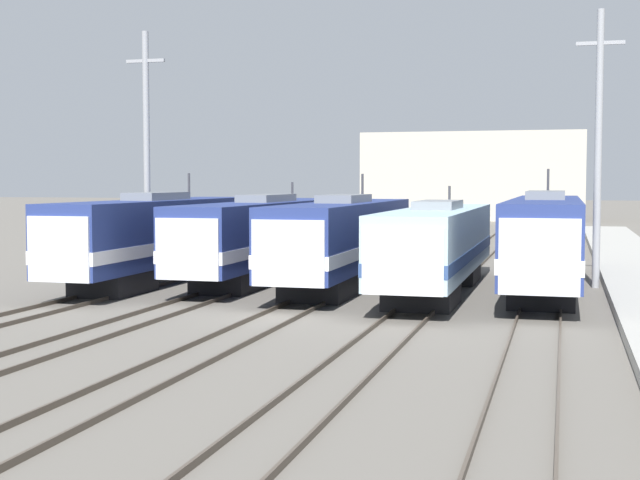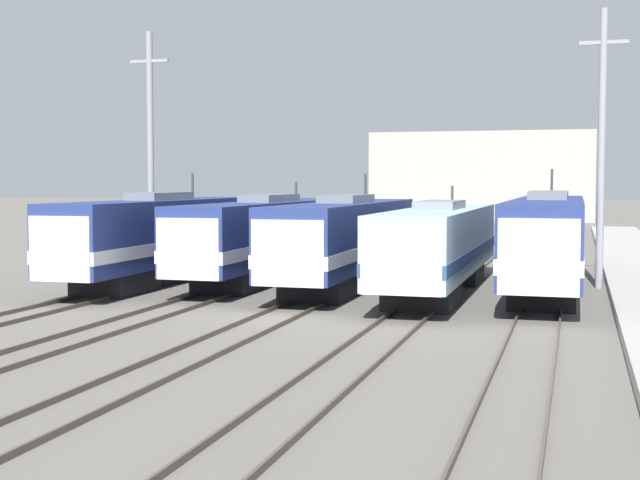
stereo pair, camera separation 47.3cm
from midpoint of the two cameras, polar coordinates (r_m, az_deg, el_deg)
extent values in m
plane|color=#666059|center=(32.02, -1.73, -4.74)|extent=(400.00, 400.00, 0.00)
cube|color=#4C4238|center=(36.04, -16.23, -3.81)|extent=(0.07, 120.00, 0.15)
cube|color=#4C4238|center=(35.29, -14.26, -3.94)|extent=(0.07, 120.00, 0.15)
cube|color=#4C4238|center=(33.91, -9.96, -4.19)|extent=(0.07, 120.00, 0.15)
cube|color=#4C4238|center=(33.30, -7.74, -4.31)|extent=(0.07, 120.00, 0.15)
cube|color=#4C4238|center=(32.23, -2.95, -4.55)|extent=(0.07, 120.00, 0.15)
cube|color=#4C4238|center=(31.80, -0.49, -4.66)|extent=(0.07, 120.00, 0.15)
cube|color=#4C4238|center=(31.09, 4.72, -4.87)|extent=(0.07, 120.00, 0.15)
cube|color=#4C4238|center=(30.84, 7.34, -4.96)|extent=(0.07, 120.00, 0.15)
cube|color=#4C4238|center=(30.54, 12.82, -5.11)|extent=(0.07, 120.00, 0.15)
cube|color=#4C4238|center=(30.49, 15.52, -5.17)|extent=(0.07, 120.00, 0.15)
cube|color=black|center=(38.60, -12.57, -2.66)|extent=(2.38, 3.68, 0.95)
cube|color=black|center=(46.07, -7.56, -1.57)|extent=(2.38, 3.68, 0.95)
cube|color=navy|center=(42.14, -9.87, 0.56)|extent=(2.79, 16.74, 2.93)
cube|color=silver|center=(42.18, -9.86, -0.24)|extent=(2.83, 16.78, 0.53)
cube|color=silver|center=(35.62, -15.15, -0.45)|extent=(2.57, 2.01, 2.49)
cube|color=black|center=(34.80, -15.95, 0.34)|extent=(2.19, 0.08, 0.70)
cube|color=slate|center=(42.08, -9.90, 2.79)|extent=(1.54, 4.19, 0.35)
cylinder|color=#38383D|center=(45.42, -7.86, 3.46)|extent=(0.12, 0.12, 1.27)
cube|color=black|center=(38.97, -5.17, -2.52)|extent=(2.39, 4.16, 0.95)
cube|color=black|center=(47.86, -1.04, -1.33)|extent=(2.39, 4.16, 0.95)
cube|color=navy|center=(43.24, -2.90, 0.61)|extent=(2.81, 18.93, 2.81)
cube|color=silver|center=(43.28, -2.90, -0.13)|extent=(2.85, 18.97, 0.51)
cube|color=silver|center=(35.17, -7.53, -0.49)|extent=(2.59, 1.74, 2.39)
cube|color=black|center=(34.42, -8.07, 0.29)|extent=(2.20, 0.08, 0.67)
cube|color=slate|center=(43.18, -2.91, 2.70)|extent=(1.55, 4.73, 0.35)
cylinder|color=#38383D|center=(47.13, -1.25, 3.15)|extent=(0.12, 0.12, 0.94)
cube|color=black|center=(36.10, 0.40, -3.01)|extent=(2.52, 3.70, 0.95)
cube|color=black|center=(44.20, 3.37, -1.76)|extent=(2.52, 3.70, 0.95)
cube|color=navy|center=(39.98, 2.04, 0.38)|extent=(2.97, 16.81, 2.84)
cube|color=silver|center=(40.01, 2.04, -0.43)|extent=(3.01, 16.85, 0.51)
cube|color=silver|center=(32.85, -1.13, -0.73)|extent=(2.73, 2.14, 2.42)
cube|color=black|center=(31.87, -1.66, 0.09)|extent=(2.32, 0.08, 0.68)
cube|color=slate|center=(39.91, 2.05, 2.67)|extent=(1.63, 4.20, 0.35)
cylinder|color=#38383D|center=(43.50, 3.24, 3.39)|extent=(0.12, 0.12, 1.31)
cube|color=#232326|center=(34.00, 6.98, -3.46)|extent=(2.54, 3.75, 0.95)
cube|color=#232326|center=(42.37, 8.82, -2.04)|extent=(2.54, 3.75, 0.95)
cube|color=#9EBCCC|center=(38.02, 8.03, 0.01)|extent=(2.98, 17.03, 2.63)
cube|color=navy|center=(38.06, 8.02, -0.78)|extent=(3.02, 17.07, 0.47)
cube|color=silver|center=(30.70, 6.05, -1.24)|extent=(2.74, 2.34, 2.23)
cube|color=black|center=(29.59, 5.68, -0.47)|extent=(2.33, 0.08, 0.63)
cube|color=gray|center=(37.95, 8.05, 2.25)|extent=(1.64, 4.26, 0.35)
cylinder|color=#38383D|center=(41.66, 8.78, 2.79)|extent=(0.12, 0.12, 0.95)
cube|color=black|center=(35.26, 14.46, -3.29)|extent=(2.45, 4.22, 0.95)
cube|color=black|center=(44.80, 14.84, -1.81)|extent=(2.45, 4.22, 0.95)
cube|color=navy|center=(39.87, 14.72, 0.38)|extent=(2.88, 19.19, 3.03)
cube|color=silver|center=(39.90, 14.71, -0.49)|extent=(2.92, 19.23, 0.54)
cube|color=silver|center=(31.23, 14.30, -0.94)|extent=(2.65, 2.03, 2.57)
cube|color=black|center=(30.25, 14.26, -0.02)|extent=(2.26, 0.08, 0.72)
cube|color=slate|center=(39.80, 14.76, 2.81)|extent=(1.59, 4.80, 0.35)
cylinder|color=#38383D|center=(44.02, 14.91, 3.54)|extent=(0.12, 0.12, 1.36)
cylinder|color=gray|center=(46.12, -10.50, 5.44)|extent=(0.33, 0.33, 12.25)
cube|color=gray|center=(46.49, -10.57, 11.18)|extent=(2.07, 0.16, 0.16)
cylinder|color=gray|center=(41.24, 17.89, 5.52)|extent=(0.33, 0.33, 12.25)
cube|color=gray|center=(41.66, 18.02, 11.94)|extent=(2.07, 0.16, 0.16)
cube|color=#B2AD9E|center=(111.44, 10.48, 4.02)|extent=(26.51, 9.37, 10.65)
camera|label=1|loc=(0.24, -89.59, 0.03)|focal=50.00mm
camera|label=2|loc=(0.24, 90.41, -0.03)|focal=50.00mm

